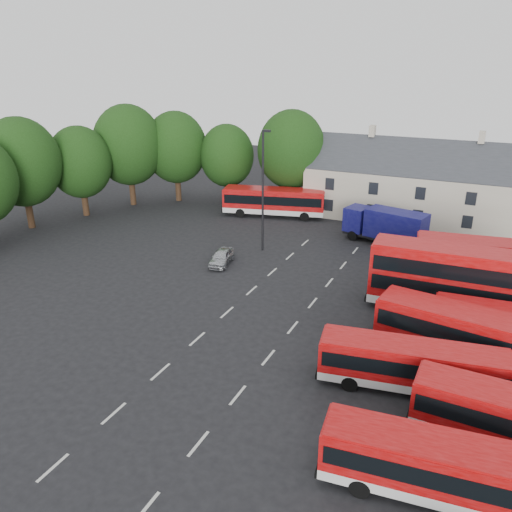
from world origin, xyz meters
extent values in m
plane|color=black|center=(0.00, 0.00, 0.00)|extent=(140.00, 140.00, 0.00)
cube|color=beige|center=(0.00, -14.00, 0.01)|extent=(0.15, 1.80, 0.01)
cube|color=beige|center=(0.00, -10.00, 0.01)|extent=(0.15, 1.80, 0.01)
cube|color=beige|center=(0.00, -6.00, 0.01)|extent=(0.15, 1.80, 0.01)
cube|color=beige|center=(0.00, -2.00, 0.01)|extent=(0.15, 1.80, 0.01)
cube|color=beige|center=(0.00, 2.00, 0.01)|extent=(0.15, 1.80, 0.01)
cube|color=beige|center=(0.00, 6.00, 0.01)|extent=(0.15, 1.80, 0.01)
cube|color=beige|center=(0.00, 10.00, 0.01)|extent=(0.15, 1.80, 0.01)
cube|color=beige|center=(0.00, 14.00, 0.01)|extent=(0.15, 1.80, 0.01)
cube|color=beige|center=(0.00, 18.00, 0.01)|extent=(0.15, 1.80, 0.01)
cube|color=beige|center=(5.00, -14.00, 0.01)|extent=(0.15, 1.80, 0.01)
cube|color=beige|center=(5.00, -10.00, 0.01)|extent=(0.15, 1.80, 0.01)
cube|color=beige|center=(5.00, -6.00, 0.01)|extent=(0.15, 1.80, 0.01)
cube|color=beige|center=(5.00, -2.00, 0.01)|extent=(0.15, 1.80, 0.01)
cube|color=beige|center=(5.00, 2.00, 0.01)|extent=(0.15, 1.80, 0.01)
cube|color=beige|center=(5.00, 6.00, 0.01)|extent=(0.15, 1.80, 0.01)
cube|color=beige|center=(5.00, 10.00, 0.01)|extent=(0.15, 1.80, 0.01)
cube|color=beige|center=(5.00, 14.00, 0.01)|extent=(0.15, 1.80, 0.01)
cube|color=beige|center=(5.00, 18.00, 0.01)|extent=(0.15, 1.80, 0.01)
cylinder|color=black|center=(-28.00, 10.00, 2.10)|extent=(0.70, 0.70, 4.20)
ellipsoid|color=#16330E|center=(-28.00, 10.00, 6.97)|extent=(7.92, 7.92, 9.11)
cylinder|color=black|center=(-26.00, 16.00, 1.84)|extent=(0.70, 0.70, 3.67)
ellipsoid|color=#16330E|center=(-26.00, 16.00, 6.10)|extent=(6.93, 6.93, 7.97)
cylinder|color=black|center=(-24.00, 22.00, 2.19)|extent=(0.70, 0.70, 4.38)
ellipsoid|color=#16330E|center=(-24.00, 22.00, 7.26)|extent=(8.25, 8.25, 9.49)
cylinder|color=black|center=(-20.00, 26.00, 2.01)|extent=(0.70, 0.70, 4.02)
ellipsoid|color=#16330E|center=(-20.00, 26.00, 6.68)|extent=(7.59, 7.59, 8.73)
cylinder|color=black|center=(-14.00, 28.00, 1.75)|extent=(0.70, 0.70, 3.50)
ellipsoid|color=#16330E|center=(-14.00, 28.00, 5.81)|extent=(6.60, 6.60, 7.59)
cylinder|color=black|center=(-6.00, 29.00, 2.10)|extent=(0.70, 0.70, 4.20)
ellipsoid|color=#16330E|center=(-6.00, 29.00, 6.97)|extent=(7.92, 7.92, 9.11)
cube|color=beige|center=(14.00, 30.00, 2.75)|extent=(35.00, 7.00, 5.50)
cube|color=#2D3035|center=(14.00, 30.00, 5.50)|extent=(35.70, 7.13, 7.13)
cube|color=beige|center=(3.00, 30.00, 9.46)|extent=(0.60, 0.90, 1.20)
cube|color=beige|center=(14.00, 30.00, 9.46)|extent=(0.60, 0.90, 1.20)
cube|color=silver|center=(15.52, -8.42, 0.69)|extent=(9.92, 3.26, 0.49)
cube|color=#A80A0C|center=(15.52, -8.42, 1.79)|extent=(9.92, 3.26, 1.73)
cube|color=black|center=(15.52, -8.42, 1.84)|extent=(9.54, 3.27, 0.84)
cube|color=#A80A0C|center=(15.52, -8.42, 2.70)|extent=(9.72, 3.15, 0.11)
cylinder|color=black|center=(12.53, -9.76, 0.44)|extent=(0.91, 0.34, 0.89)
cylinder|color=black|center=(15.43, -5.04, 0.46)|extent=(0.92, 0.29, 0.92)
cube|color=silver|center=(13.17, -1.56, 0.69)|extent=(9.99, 3.81, 0.49)
cube|color=#A80A0C|center=(13.17, -1.56, 1.80)|extent=(9.99, 3.81, 1.73)
cube|color=black|center=(13.17, -1.56, 1.84)|extent=(9.61, 3.80, 0.84)
cube|color=#A80A0C|center=(13.17, -1.56, 2.71)|extent=(9.78, 3.69, 0.11)
cylinder|color=black|center=(10.26, -3.06, 0.44)|extent=(0.92, 0.39, 0.89)
cylinder|color=black|center=(16.08, -0.05, 0.44)|extent=(0.92, 0.39, 0.89)
cube|color=silver|center=(16.07, 2.60, 0.80)|extent=(11.61, 4.14, 0.57)
cube|color=#A80A0C|center=(16.07, 2.60, 2.09)|extent=(11.61, 4.14, 2.01)
cube|color=black|center=(16.07, 2.60, 2.14)|extent=(11.17, 4.14, 0.98)
cube|color=#A80A0C|center=(16.07, 2.60, 3.15)|extent=(11.37, 4.01, 0.12)
cylinder|color=black|center=(12.30, 1.95, 0.52)|extent=(1.06, 0.43, 1.03)
cylinder|color=black|center=(15.53, 3.22, 0.48)|extent=(0.99, 0.35, 0.97)
cube|color=silver|center=(14.65, 8.48, 0.85)|extent=(12.13, 3.33, 0.60)
cube|color=#A80A0C|center=(14.65, 8.48, 2.98)|extent=(12.13, 3.33, 3.66)
cube|color=black|center=(14.65, 8.48, 2.27)|extent=(11.65, 3.37, 1.04)
cube|color=#A80A0C|center=(14.65, 8.48, 4.86)|extent=(11.89, 3.20, 0.13)
cylinder|color=black|center=(10.87, 7.05, 0.55)|extent=(1.11, 0.36, 1.09)
cube|color=black|center=(14.65, 8.48, 3.68)|extent=(11.65, 3.37, 1.04)
cube|color=silver|center=(16.46, 12.60, 0.76)|extent=(11.05, 4.06, 0.54)
cube|color=#A80A0C|center=(16.46, 12.60, 2.68)|extent=(11.05, 4.06, 3.29)
cube|color=black|center=(16.46, 12.60, 2.04)|extent=(10.64, 4.05, 0.93)
cube|color=#A80A0C|center=(16.46, 12.60, 4.37)|extent=(10.83, 3.93, 0.12)
cylinder|color=black|center=(13.21, 10.98, 0.49)|extent=(1.01, 0.42, 0.98)
cube|color=black|center=(16.46, 12.60, 3.32)|extent=(10.64, 4.05, 0.93)
cube|color=silver|center=(-6.33, 24.81, 0.80)|extent=(11.64, 5.38, 0.57)
cube|color=#A80A0C|center=(-6.33, 24.81, 2.09)|extent=(11.64, 5.38, 2.01)
cube|color=black|center=(-6.33, 24.81, 2.14)|extent=(11.22, 5.32, 0.98)
cube|color=#A80A0C|center=(-6.33, 24.81, 3.15)|extent=(11.39, 5.22, 0.12)
cylinder|color=black|center=(-9.55, 22.76, 0.52)|extent=(1.07, 0.54, 1.03)
cylinder|color=black|center=(-3.11, 26.86, 0.52)|extent=(1.07, 0.54, 1.03)
cube|color=black|center=(6.91, 21.10, 0.64)|extent=(8.11, 3.83, 0.29)
cube|color=#0F0E53|center=(4.05, 21.78, 1.96)|extent=(2.47, 2.84, 2.35)
cube|color=black|center=(3.14, 22.00, 2.31)|extent=(0.58, 2.05, 1.18)
cube|color=#0F0E53|center=(8.00, 20.84, 2.11)|extent=(6.00, 3.67, 2.65)
cylinder|color=black|center=(3.98, 20.66, 0.49)|extent=(1.02, 0.49, 0.98)
cylinder|color=black|center=(10.06, 21.49, 0.49)|extent=(1.02, 0.49, 0.98)
imported|color=#A8ABB0|center=(-4.72, 9.73, 0.65)|extent=(2.26, 4.04, 1.30)
cylinder|color=black|center=(-2.93, 14.39, 5.49)|extent=(0.20, 0.20, 10.99)
cube|color=black|center=(-2.60, 14.42, 10.99)|extent=(0.68, 0.32, 0.20)
camera|label=1|loc=(15.32, -25.47, 16.67)|focal=35.00mm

